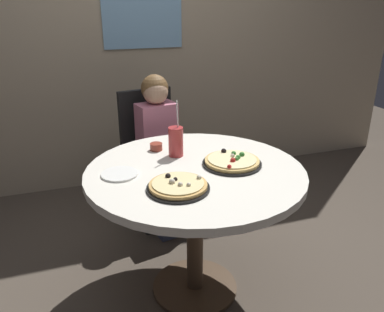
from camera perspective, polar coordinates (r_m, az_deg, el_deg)
ground_plane at (r=2.35m, az=0.41°, el=-18.82°), size 8.00×8.00×0.00m
wall_with_window at (r=3.36m, az=-9.23°, el=20.28°), size 5.20×0.14×2.90m
dining_table at (r=1.99m, az=0.46°, el=-4.80°), size 1.11×1.11×0.75m
chair_wooden at (r=2.84m, az=-5.94°, el=1.14°), size 0.47×0.47×0.95m
diner_child at (r=2.71m, az=-4.39°, el=-0.98°), size 0.32×0.43×1.08m
pizza_veggie at (r=1.73m, az=-2.06°, el=-4.44°), size 0.29×0.29×0.05m
pizza_cheese at (r=2.00m, az=5.92°, el=-0.82°), size 0.31×0.31×0.05m
soda_cup at (r=2.08m, az=-2.39°, el=2.15°), size 0.08×0.08×0.31m
sauce_bowl at (r=2.19m, az=-5.30°, el=1.37°), size 0.07×0.07×0.04m
plate_small at (r=1.91m, az=-10.60°, el=-2.62°), size 0.18×0.18×0.01m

